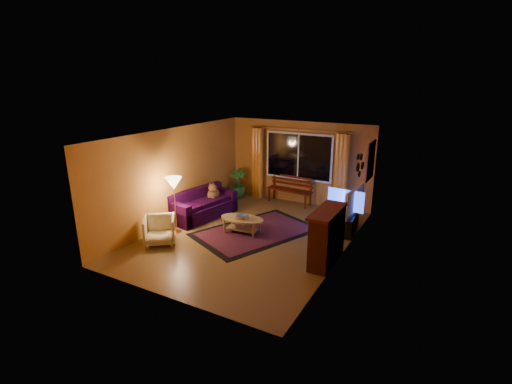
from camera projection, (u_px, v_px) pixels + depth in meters
The scene contains 22 objects.
floor at pixel (250, 236), 9.07m from camera, with size 4.50×6.00×0.02m, color brown.
ceiling at pixel (250, 133), 8.33m from camera, with size 4.50×6.00×0.02m, color white.
wall_back at pixel (299, 163), 11.22m from camera, with size 4.50×0.02×2.50m, color #BC792D.
wall_left at pixel (175, 176), 9.73m from camera, with size 0.02×6.00×2.50m, color #BC792D.
wall_right at pixel (345, 202), 7.66m from camera, with size 0.02×6.00×2.50m, color #BC792D.
window at pixel (298, 157), 11.11m from camera, with size 2.00×0.02×1.30m, color black.
curtain_rod at pixel (299, 130), 10.83m from camera, with size 0.03×0.03×3.20m, color #BF8C3F.
curtain_left at pixel (258, 163), 11.77m from camera, with size 0.36×0.36×2.24m, color orange.
curtain_right at pixel (341, 173), 10.53m from camera, with size 0.36×0.36×2.24m, color orange.
bench at pixel (289, 197), 11.39m from camera, with size 1.41×0.41×0.42m, color #431308.
potted_plant at pixel (238, 184), 11.86m from camera, with size 0.53×0.53×0.94m, color #235B1E.
sofa at pixel (203, 204), 10.19m from camera, with size 0.82×1.91×0.77m, color black.
dog at pixel (213, 192), 10.46m from camera, with size 0.32×0.45×0.49m, color brown, non-canonical shape.
armchair at pixel (160, 229), 8.59m from camera, with size 0.69×0.65×0.71m, color beige.
floor_lamp at pixel (175, 205), 9.09m from camera, with size 0.24×0.24×1.42m, color #BF8C3F.
rug at pixel (256, 232), 9.31m from camera, with size 1.87×2.95×0.02m, color #611511.
coffee_table at pixel (242, 226), 9.18m from camera, with size 1.12×1.12×0.41m, color #9C8A4F.
tv_console at pixel (348, 222), 9.30m from camera, with size 0.37×1.12×0.47m, color black.
television at pixel (350, 201), 9.13m from camera, with size 1.17×0.15×0.67m, color black.
fireplace at pixel (327, 238), 7.63m from camera, with size 0.40×1.20×1.10m, color maroon.
mirror_cluster at pixel (360, 164), 8.61m from camera, with size 0.06×0.60×0.56m, color black, non-canonical shape.
painting at pixel (371, 161), 9.61m from camera, with size 0.04×0.76×0.96m, color #C54E28.
Camera 1 is at (4.13, -7.25, 3.69)m, focal length 26.00 mm.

